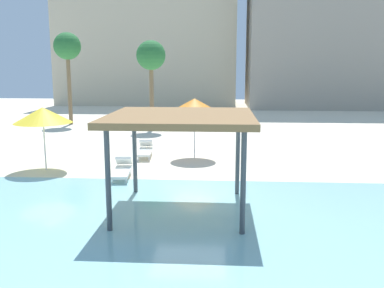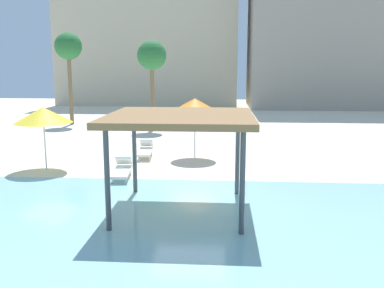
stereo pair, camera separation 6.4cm
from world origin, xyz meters
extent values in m
plane|color=beige|center=(0.00, 0.00, 0.00)|extent=(80.00, 80.00, 0.00)
cube|color=#8CC6CC|center=(0.00, -5.25, 0.02)|extent=(44.00, 13.50, 0.04)
cylinder|color=#42474C|center=(-1.78, -0.08, 1.33)|extent=(0.14, 0.14, 2.67)
cylinder|color=#42474C|center=(1.59, -0.08, 1.33)|extent=(0.14, 0.14, 2.67)
cylinder|color=#42474C|center=(-1.78, -3.45, 1.33)|extent=(0.14, 0.14, 2.67)
cylinder|color=#42474C|center=(1.59, -3.45, 1.33)|extent=(0.14, 0.14, 2.67)
cube|color=olive|center=(-0.09, -1.77, 2.76)|extent=(4.07, 4.07, 0.18)
cylinder|color=silver|center=(-0.15, 5.61, 1.09)|extent=(0.06, 0.06, 2.18)
cone|color=orange|center=(-0.15, 5.61, 2.46)|extent=(2.00, 2.00, 0.55)
cylinder|color=silver|center=(-6.08, 2.91, 0.96)|extent=(0.06, 0.06, 1.92)
cone|color=yellow|center=(-6.08, 2.91, 2.24)|extent=(2.30, 2.30, 0.63)
cylinder|color=white|center=(-2.32, 0.93, 0.11)|extent=(0.05, 0.05, 0.22)
cylinder|color=white|center=(-2.80, 0.88, 0.11)|extent=(0.05, 0.05, 0.22)
cylinder|color=white|center=(-2.47, 2.36, 0.11)|extent=(0.05, 0.05, 0.22)
cylinder|color=white|center=(-2.95, 2.31, 0.11)|extent=(0.05, 0.05, 0.22)
cube|color=white|center=(-2.64, 1.62, 0.27)|extent=(0.78, 1.85, 0.10)
cube|color=white|center=(-2.72, 2.36, 0.55)|extent=(0.65, 0.57, 0.40)
cylinder|color=white|center=(-2.13, 4.72, 0.11)|extent=(0.05, 0.05, 0.22)
cylinder|color=white|center=(-2.61, 4.67, 0.11)|extent=(0.05, 0.05, 0.22)
cylinder|color=white|center=(-2.26, 6.15, 0.11)|extent=(0.05, 0.05, 0.22)
cylinder|color=white|center=(-2.74, 6.11, 0.11)|extent=(0.05, 0.05, 0.22)
cube|color=white|center=(-2.43, 5.41, 0.27)|extent=(0.76, 1.85, 0.10)
cube|color=white|center=(-2.50, 6.15, 0.55)|extent=(0.64, 0.56, 0.40)
cylinder|color=brown|center=(-3.48, 14.12, 2.25)|extent=(0.28, 0.28, 4.50)
sphere|color=#286B33|center=(-3.48, 14.12, 4.85)|extent=(1.90, 1.90, 1.90)
cylinder|color=brown|center=(-9.76, 16.31, 2.59)|extent=(0.28, 0.28, 5.19)
sphere|color=#286B33|center=(-9.76, 16.31, 5.54)|extent=(1.90, 1.90, 1.90)
cube|color=beige|center=(-6.97, 34.46, 7.48)|extent=(19.12, 8.51, 14.96)
cube|color=#9E9384|center=(13.01, 31.42, 8.72)|extent=(18.34, 8.80, 17.43)
camera|label=1|loc=(1.00, -13.58, 4.19)|focal=39.74mm
camera|label=2|loc=(1.07, -13.58, 4.19)|focal=39.74mm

